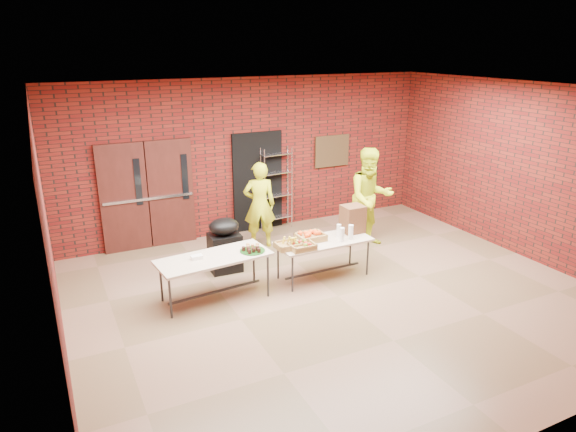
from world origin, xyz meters
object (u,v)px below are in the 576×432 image
object	(u,v)px
coffee_dispenser	(353,219)
covered_grill	(225,245)
table_right	(324,243)
volunteer_man	(370,198)
volunteer_woman	(260,205)
wire_rack	(277,189)
table_left	(214,260)

from	to	relation	value
coffee_dispenser	covered_grill	xyz separation A→B (m)	(-2.08, 0.85, -0.43)
table_right	volunteer_man	xyz separation A→B (m)	(1.56, 0.91, 0.36)
volunteer_man	volunteer_woman	bearing A→B (deg)	167.96
table_right	wire_rack	bearing A→B (deg)	82.01
coffee_dispenser	table_right	bearing A→B (deg)	-167.95
table_right	volunteer_woman	xyz separation A→B (m)	(-0.41, 1.79, 0.24)
wire_rack	table_left	xyz separation A→B (m)	(-2.25, -2.54, -0.23)
covered_grill	volunteer_woman	size ratio (longest dim) A/B	0.57
coffee_dispenser	wire_rack	bearing A→B (deg)	97.76
table_right	volunteer_man	size ratio (longest dim) A/B	0.84
wire_rack	table_left	world-z (taller)	wire_rack
table_right	coffee_dispenser	xyz separation A→B (m)	(0.66, 0.14, 0.30)
table_left	wire_rack	bearing A→B (deg)	42.87
wire_rack	volunteer_woman	size ratio (longest dim) A/B	1.04
coffee_dispenser	volunteer_woman	distance (m)	1.97
wire_rack	coffee_dispenser	world-z (taller)	wire_rack
volunteer_man	wire_rack	bearing A→B (deg)	138.33
volunteer_woman	volunteer_man	bearing A→B (deg)	172.14
table_left	coffee_dispenser	bearing A→B (deg)	-3.50
table_left	volunteer_man	bearing A→B (deg)	8.39
table_right	volunteer_woman	distance (m)	1.85
table_left	volunteer_man	size ratio (longest dim) A/B	0.93
table_left	covered_grill	distance (m)	1.09
wire_rack	covered_grill	size ratio (longest dim) A/B	1.83
volunteer_woman	table_left	bearing A→B (deg)	65.22
wire_rack	volunteer_woman	bearing A→B (deg)	-137.31
table_left	table_right	distance (m)	1.92
covered_grill	wire_rack	bearing A→B (deg)	44.87
table_right	covered_grill	xyz separation A→B (m)	(-1.42, 0.99, -0.13)
volunteer_woman	volunteer_man	distance (m)	2.16
table_right	covered_grill	distance (m)	1.74
table_right	coffee_dispenser	world-z (taller)	coffee_dispenser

